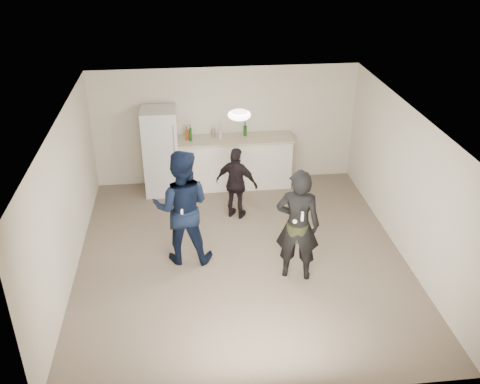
{
  "coord_description": "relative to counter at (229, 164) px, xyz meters",
  "views": [
    {
      "loc": [
        -0.86,
        -7.52,
        5.26
      ],
      "look_at": [
        0.0,
        0.2,
        1.15
      ],
      "focal_mm": 40.0,
      "sensor_mm": 36.0,
      "label": 1
    }
  ],
  "objects": [
    {
      "name": "nunchuk_woman",
      "position": [
        0.67,
        -3.5,
        0.62
      ],
      "size": [
        0.07,
        0.07,
        0.07
      ],
      "primitive_type": "sphere",
      "color": "white",
      "rests_on": "woman"
    },
    {
      "name": "spectator",
      "position": [
        0.03,
        -1.3,
        0.18
      ],
      "size": [
        0.9,
        0.7,
        1.42
      ],
      "primitive_type": "imported",
      "rotation": [
        0.0,
        0.0,
        2.65
      ],
      "color": "black",
      "rests_on": "floor"
    },
    {
      "name": "camo_shorts",
      "position": [
        0.77,
        -3.28,
        0.32
      ],
      "size": [
        0.34,
        0.34,
        0.28
      ],
      "primitive_type": "cylinder",
      "color": "#323819",
      "rests_on": "woman"
    },
    {
      "name": "ceiling",
      "position": [
        -0.04,
        -2.67,
        1.98
      ],
      "size": [
        6.0,
        6.0,
        0.0
      ],
      "primitive_type": "plane",
      "rotation": [
        3.14,
        0.0,
        0.0
      ],
      "color": "silver",
      "rests_on": "wall_back"
    },
    {
      "name": "fridge",
      "position": [
        -1.39,
        -0.07,
        0.38
      ],
      "size": [
        0.7,
        0.7,
        1.8
      ],
      "primitive_type": "cube",
      "color": "silver",
      "rests_on": "floor"
    },
    {
      "name": "man",
      "position": [
        -1.0,
        -2.59,
        0.47
      ],
      "size": [
        1.05,
        0.87,
        1.98
      ],
      "primitive_type": "imported",
      "rotation": [
        0.0,
        0.0,
        3.02
      ],
      "color": "#0E1D3C",
      "rests_on": "floor"
    },
    {
      "name": "shaker",
      "position": [
        -0.3,
        0.14,
        0.65
      ],
      "size": [
        0.08,
        0.08,
        0.17
      ],
      "primitive_type": "cylinder",
      "color": "#ACADB1",
      "rests_on": "counter_top"
    },
    {
      "name": "wall_right",
      "position": [
        2.71,
        -2.67,
        0.72
      ],
      "size": [
        0.0,
        6.0,
        6.0
      ],
      "primitive_type": "plane",
      "rotation": [
        1.57,
        0.0,
        -1.57
      ],
      "color": "beige",
      "rests_on": "floor"
    },
    {
      "name": "counter",
      "position": [
        0.0,
        0.0,
        0.0
      ],
      "size": [
        2.6,
        0.56,
        1.05
      ],
      "primitive_type": "cube",
      "color": "silver",
      "rests_on": "floor"
    },
    {
      "name": "wall_back",
      "position": [
        -0.04,
        0.33,
        0.72
      ],
      "size": [
        6.0,
        0.0,
        6.0
      ],
      "primitive_type": "plane",
      "rotation": [
        1.57,
        0.0,
        0.0
      ],
      "color": "beige",
      "rests_on": "floor"
    },
    {
      "name": "floor",
      "position": [
        -0.04,
        -2.67,
        -0.53
      ],
      "size": [
        6.0,
        6.0,
        0.0
      ],
      "primitive_type": "plane",
      "color": "#6B5B4C",
      "rests_on": "ground"
    },
    {
      "name": "woman",
      "position": [
        0.77,
        -3.28,
        0.42
      ],
      "size": [
        0.79,
        0.62,
        1.89
      ],
      "primitive_type": "imported",
      "rotation": [
        0.0,
        0.0,
        2.86
      ],
      "color": "black",
      "rests_on": "floor"
    },
    {
      "name": "wall_left",
      "position": [
        -2.79,
        -2.67,
        0.72
      ],
      "size": [
        0.0,
        6.0,
        6.0
      ],
      "primitive_type": "plane",
      "rotation": [
        1.57,
        0.0,
        1.57
      ],
      "color": "beige",
      "rests_on": "floor"
    },
    {
      "name": "fridge_handle",
      "position": [
        -1.11,
        -0.44,
        0.78
      ],
      "size": [
        0.02,
        0.02,
        0.6
      ],
      "primitive_type": "cylinder",
      "color": "silver",
      "rests_on": "fridge"
    },
    {
      "name": "bottle_cluster",
      "position": [
        -0.38,
        0.05,
        0.67
      ],
      "size": [
        1.28,
        0.22,
        0.27
      ],
      "color": "#9B3F16",
      "rests_on": "counter_top"
    },
    {
      "name": "wall_front",
      "position": [
        -0.04,
        -5.67,
        0.72
      ],
      "size": [
        6.0,
        0.0,
        6.0
      ],
      "primitive_type": "plane",
      "rotation": [
        -1.57,
        0.0,
        0.0
      ],
      "color": "beige",
      "rests_on": "floor"
    },
    {
      "name": "remote_woman",
      "position": [
        0.77,
        -3.53,
        0.72
      ],
      "size": [
        0.04,
        0.04,
        0.15
      ],
      "primitive_type": "cube",
      "color": "white",
      "rests_on": "woman"
    },
    {
      "name": "ceiling_dome",
      "position": [
        -0.04,
        -2.37,
        1.93
      ],
      "size": [
        0.36,
        0.36,
        0.16
      ],
      "primitive_type": "ellipsoid",
      "color": "white",
      "rests_on": "ceiling"
    },
    {
      "name": "remote_man",
      "position": [
        -1.0,
        -2.87,
        0.53
      ],
      "size": [
        0.04,
        0.04,
        0.15
      ],
      "primitive_type": "cube",
      "color": "white",
      "rests_on": "man"
    },
    {
      "name": "counter_top",
      "position": [
        0.0,
        0.0,
        0.55
      ],
      "size": [
        2.68,
        0.64,
        0.04
      ],
      "primitive_type": "cube",
      "color": "#B8A98E",
      "rests_on": "counter"
    },
    {
      "name": "nunchuk_man",
      "position": [
        -0.88,
        -2.84,
        0.45
      ],
      "size": [
        0.07,
        0.07,
        0.07
      ],
      "primitive_type": "sphere",
      "color": "white",
      "rests_on": "man"
    }
  ]
}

